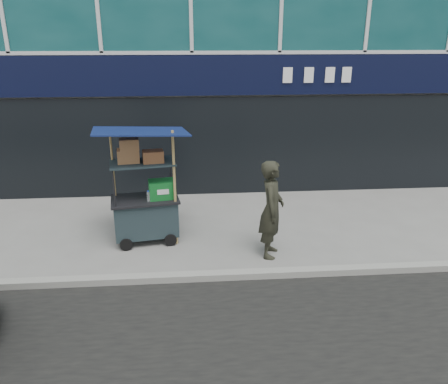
{
  "coord_description": "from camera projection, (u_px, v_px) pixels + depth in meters",
  "views": [
    {
      "loc": [
        -0.09,
        -6.45,
        3.8
      ],
      "look_at": [
        0.51,
        1.2,
        1.01
      ],
      "focal_mm": 35.0,
      "sensor_mm": 36.0,
      "label": 1
    }
  ],
  "objects": [
    {
      "name": "vendor_cart",
      "position": [
        146.0,
        202.0,
        8.28
      ],
      "size": [
        1.83,
        1.42,
        2.25
      ],
      "rotation": [
        0.0,
        0.0,
        0.16
      ],
      "color": "black",
      "rests_on": "ground"
    },
    {
      "name": "vendor_man",
      "position": [
        272.0,
        209.0,
        7.69
      ],
      "size": [
        0.58,
        0.74,
        1.78
      ],
      "primitive_type": "imported",
      "rotation": [
        0.0,
        0.0,
        1.3
      ],
      "color": "black",
      "rests_on": "ground"
    },
    {
      "name": "curb",
      "position": [
        199.0,
        276.0,
        7.14
      ],
      "size": [
        80.0,
        0.18,
        0.12
      ],
      "primitive_type": "cube",
      "color": "gray",
      "rests_on": "ground"
    },
    {
      "name": "ground",
      "position": [
        199.0,
        273.0,
        7.35
      ],
      "size": [
        80.0,
        80.0,
        0.0
      ],
      "primitive_type": "plane",
      "color": "slate",
      "rests_on": "ground"
    }
  ]
}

